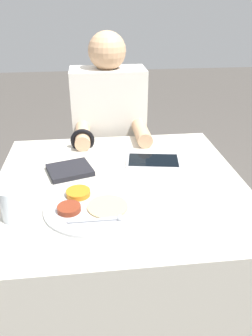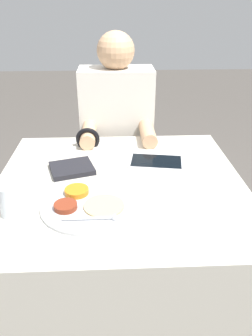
# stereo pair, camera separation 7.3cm
# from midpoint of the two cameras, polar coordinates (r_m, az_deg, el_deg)

# --- Properties ---
(ground_plane) EXTENTS (12.00, 12.00, 0.00)m
(ground_plane) POSITION_cam_midpoint_polar(r_m,az_deg,el_deg) (1.76, -2.13, -24.99)
(ground_plane) COLOR #4C4742
(dining_table) EXTENTS (0.93, 0.89, 0.78)m
(dining_table) POSITION_cam_midpoint_polar(r_m,az_deg,el_deg) (1.46, -2.40, -15.74)
(dining_table) COLOR beige
(dining_table) RESTS_ON ground_plane
(thali_tray) EXTENTS (0.31, 0.31, 0.03)m
(thali_tray) POSITION_cam_midpoint_polar(r_m,az_deg,el_deg) (1.09, -8.28, -6.57)
(thali_tray) COLOR #B7BABF
(thali_tray) RESTS_ON dining_table
(red_notebook) EXTENTS (0.20, 0.18, 0.02)m
(red_notebook) POSITION_cam_midpoint_polar(r_m,az_deg,el_deg) (1.31, -11.33, -0.43)
(red_notebook) COLOR silver
(red_notebook) RESTS_ON dining_table
(tablet_device) EXTENTS (0.25, 0.17, 0.01)m
(tablet_device) POSITION_cam_midpoint_polar(r_m,az_deg,el_deg) (1.37, 3.27, 1.23)
(tablet_device) COLOR #B7B7BC
(tablet_device) RESTS_ON dining_table
(person_diner) EXTENTS (0.38, 0.43, 1.25)m
(person_diner) POSITION_cam_midpoint_polar(r_m,az_deg,el_deg) (1.84, -3.88, 1.84)
(person_diner) COLOR black
(person_diner) RESTS_ON ground_plane
(drinking_glass) EXTENTS (0.08, 0.08, 0.11)m
(drinking_glass) POSITION_cam_midpoint_polar(r_m,az_deg,el_deg) (1.08, -20.88, -5.91)
(drinking_glass) COLOR silver
(drinking_glass) RESTS_ON dining_table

